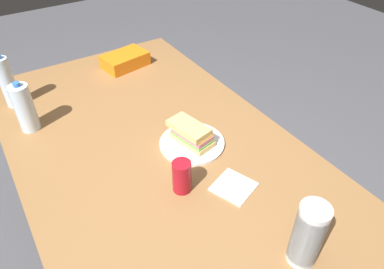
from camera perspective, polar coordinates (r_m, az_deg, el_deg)
The scene contains 10 objects.
ground_plane at distance 1.97m, azimuth -4.11°, elevation -18.42°, with size 8.00×8.00×0.00m, color #4C4C51.
dining_table at distance 1.47m, azimuth -5.26°, elevation -4.65°, with size 1.84×1.03×0.72m.
paper_plate at distance 1.43m, azimuth -0.00°, elevation -1.37°, with size 0.26×0.26×0.01m, color white.
sandwich at distance 1.40m, azimuth -0.16°, elevation 0.12°, with size 0.20×0.13×0.08m.
soda_can_red at distance 1.22m, azimuth -1.63°, elevation -6.67°, with size 0.07×0.07×0.12m, color maroon.
chip_bag at distance 1.99m, azimuth -10.59°, elevation 11.53°, with size 0.23×0.15×0.07m, color orange.
water_bottle_tall at distance 1.61m, azimuth -25.05°, elevation 3.86°, with size 0.08×0.08×0.22m.
plastic_cup_stack at distance 1.06m, azimuth 17.91°, elevation -14.94°, with size 0.08×0.08×0.22m.
water_bottle_spare at distance 1.79m, azimuth -27.29°, elevation 7.38°, with size 0.06×0.06×0.25m.
paper_napkin at distance 1.28m, azimuth 6.64°, elevation -8.23°, with size 0.13×0.13×0.01m, color white.
Camera 1 is at (-0.96, 0.45, 1.66)m, focal length 33.57 mm.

